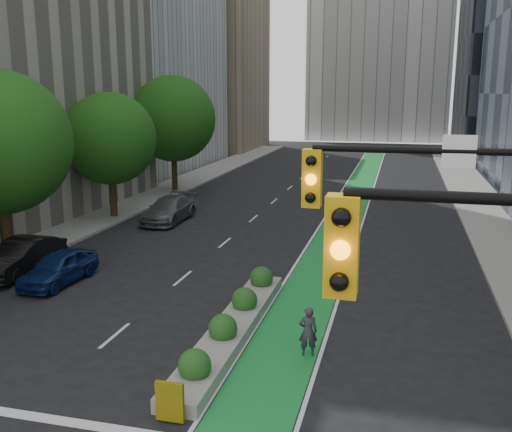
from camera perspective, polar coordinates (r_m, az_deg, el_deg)
The scene contains 11 objects.
sidewalk_left at distance 39.79m, azimuth -12.97°, elevation 0.88°, with size 3.60×90.00×0.15m, color gray.
sidewalk_right at distance 35.90m, azimuth 22.85°, elevation -1.02°, with size 3.60×90.00×0.15m, color gray.
bike_lane_paint at distance 40.51m, azimuth 9.44°, elevation 1.13°, with size 2.20×70.00×0.01m, color #198B37.
building_tan_far at distance 80.21m, azimuth -5.03°, elevation 16.05°, with size 14.00×16.00×26.00m, color tan.
tree_midfar at distance 36.12m, azimuth -14.38°, elevation 7.48°, with size 5.60×5.60×7.76m.
tree_far at distance 45.10m, azimuth -8.31°, elevation 9.58°, with size 6.60×6.60×9.00m.
median_planter at distance 18.92m, azimuth -2.36°, elevation -10.72°, with size 1.20×10.26×1.10m.
cyclist at distance 17.42m, azimuth 5.23°, elevation -11.42°, with size 0.56×0.37×1.55m, color #35313A.
parked_car_left_near at distance 24.95m, azimuth -19.12°, elevation -4.88°, with size 1.61×4.00×1.36m, color navy.
parked_car_left_mid at distance 26.80m, azimuth -22.37°, elevation -3.79°, with size 1.60×4.60×1.52m, color black.
parked_car_left_far at distance 35.10m, azimuth -8.71°, elevation 0.66°, with size 2.09×5.14×1.49m, color #525457.
Camera 1 is at (6.23, -9.62, 7.79)m, focal length 40.00 mm.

